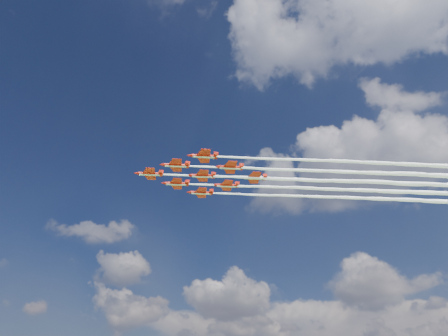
% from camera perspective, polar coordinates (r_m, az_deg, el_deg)
% --- Properties ---
extents(jet_lead, '(90.48, 65.55, 2.57)m').
position_cam_1_polar(jet_lead, '(158.06, 9.27, -1.46)').
color(jet_lead, red).
extents(jet_row2_port, '(90.48, 65.55, 2.57)m').
position_cam_1_polar(jet_row2_port, '(154.70, 13.14, -0.39)').
color(jet_row2_port, red).
extents(jet_row2_starb, '(90.48, 65.55, 2.57)m').
position_cam_1_polar(jet_row2_starb, '(166.25, 11.84, -2.65)').
color(jet_row2_starb, red).
extents(jet_row3_port, '(90.48, 65.55, 2.57)m').
position_cam_1_polar(jet_row3_port, '(152.13, 17.17, 0.72)').
color(jet_row3_port, red).
extents(jet_row3_centre, '(90.48, 65.55, 2.57)m').
position_cam_1_polar(jet_row3_centre, '(163.29, 15.57, -1.66)').
color(jet_row3_centre, red).
extents(jet_row3_starb, '(90.48, 65.55, 2.57)m').
position_cam_1_polar(jet_row3_starb, '(174.81, 14.18, -3.73)').
color(jet_row3_starb, red).
extents(jet_row4_port, '(90.48, 65.55, 2.57)m').
position_cam_1_polar(jet_row4_port, '(161.09, 19.41, -0.63)').
color(jet_row4_port, red).
extents(jet_row4_starb, '(90.48, 65.55, 2.57)m').
position_cam_1_polar(jet_row4_starb, '(172.22, 17.75, -2.80)').
color(jet_row4_starb, red).
extents(jet_tail, '(90.48, 65.55, 2.57)m').
position_cam_1_polar(jet_tail, '(170.36, 21.42, -1.83)').
color(jet_tail, red).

